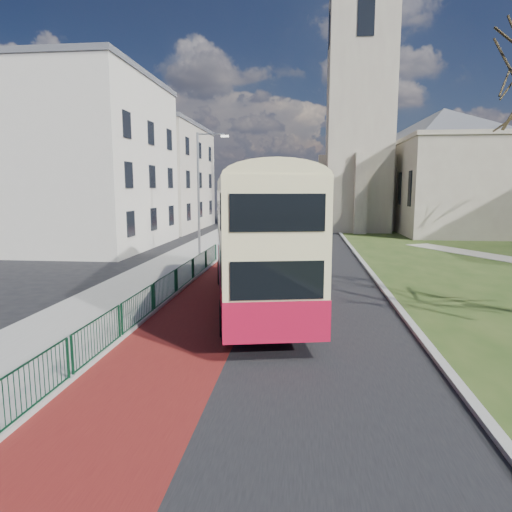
# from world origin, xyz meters

# --- Properties ---
(ground) EXTENTS (160.00, 160.00, 0.00)m
(ground) POSITION_xyz_m (0.00, 0.00, 0.00)
(ground) COLOR black
(ground) RESTS_ON ground
(road_carriageway) EXTENTS (9.00, 120.00, 0.01)m
(road_carriageway) POSITION_xyz_m (1.50, 20.00, 0.01)
(road_carriageway) COLOR black
(road_carriageway) RESTS_ON ground
(bus_lane) EXTENTS (3.40, 120.00, 0.01)m
(bus_lane) POSITION_xyz_m (-1.20, 20.00, 0.01)
(bus_lane) COLOR #591414
(bus_lane) RESTS_ON ground
(pavement_west) EXTENTS (4.00, 120.00, 0.12)m
(pavement_west) POSITION_xyz_m (-5.00, 20.00, 0.06)
(pavement_west) COLOR gray
(pavement_west) RESTS_ON ground
(kerb_west) EXTENTS (0.25, 120.00, 0.13)m
(kerb_west) POSITION_xyz_m (-3.00, 20.00, 0.07)
(kerb_west) COLOR #999993
(kerb_west) RESTS_ON ground
(kerb_east) EXTENTS (0.25, 80.00, 0.13)m
(kerb_east) POSITION_xyz_m (6.10, 22.00, 0.07)
(kerb_east) COLOR #999993
(kerb_east) RESTS_ON ground
(pedestrian_railing) EXTENTS (0.07, 24.00, 1.12)m
(pedestrian_railing) POSITION_xyz_m (-2.95, 4.00, 0.55)
(pedestrian_railing) COLOR #0C3720
(pedestrian_railing) RESTS_ON ground
(gothic_church) EXTENTS (16.38, 18.00, 40.00)m
(gothic_church) POSITION_xyz_m (12.56, 38.00, 13.13)
(gothic_church) COLOR gray
(gothic_church) RESTS_ON ground
(street_block_near) EXTENTS (10.30, 14.30, 13.00)m
(street_block_near) POSITION_xyz_m (-14.00, 22.00, 6.51)
(street_block_near) COLOR beige
(street_block_near) RESTS_ON ground
(street_block_far) EXTENTS (10.30, 16.30, 11.50)m
(street_block_far) POSITION_xyz_m (-14.00, 38.00, 5.76)
(street_block_far) COLOR #B7AD9B
(street_block_far) RESTS_ON ground
(streetlamp) EXTENTS (2.13, 0.18, 8.00)m
(streetlamp) POSITION_xyz_m (-4.35, 18.00, 4.59)
(streetlamp) COLOR gray
(streetlamp) RESTS_ON pavement_west
(bus) EXTENTS (5.15, 12.49, 5.09)m
(bus) POSITION_xyz_m (0.66, 5.43, 2.90)
(bus) COLOR #A20E2A
(bus) RESTS_ON ground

